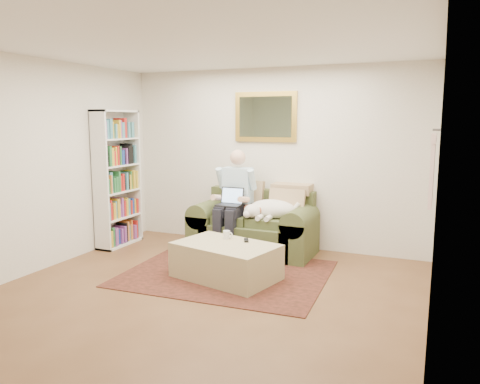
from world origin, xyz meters
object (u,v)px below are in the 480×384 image
Objects in this scene: laptop at (231,201)px; coffee_mug at (227,235)px; sofa at (254,231)px; seated_man at (233,202)px; ottoman at (226,261)px; sleeping_dog at (273,209)px; bookshelf at (117,179)px.

laptop reaches higher than coffee_mug.
coffee_mug is (0.28, -0.75, -0.28)m from laptop.
sofa is 0.99m from coffee_mug.
coffee_mug is (0.28, -0.82, -0.25)m from seated_man.
ottoman is at bearing -70.04° from seated_man.
sofa is at bearing 164.26° from sleeping_dog.
ottoman is at bearing -68.79° from laptop.
sofa reaches higher than ottoman.
seated_man is 1.21m from ottoman.
ottoman is at bearing -84.33° from sofa.
sofa is at bearing 95.67° from ottoman.
sleeping_dog is at bearing 80.26° from ottoman.
seated_man is at bearing 109.96° from ottoman.
coffee_mug is at bearing -69.33° from laptop.
seated_man reaches higher than sleeping_dog.
seated_man is 0.08m from laptop.
sofa reaches higher than coffee_mug.
coffee_mug is (-0.09, 0.22, 0.26)m from ottoman.
seated_man is 1.79m from bookshelf.
seated_man is 1.24× the size of ottoman.
laptop is at bearing 110.67° from coffee_mug.
coffee_mug is 0.05× the size of bookshelf.
laptop is 1.17m from ottoman.
laptop is at bearing -138.98° from sofa.
bookshelf reaches higher than sleeping_dog.
seated_man is 2.04× the size of sleeping_dog.
coffee_mug is at bearing -107.55° from sleeping_dog.
coffee_mug reaches higher than ottoman.
sleeping_dog is at bearing 13.64° from laptop.
ottoman is 0.35m from coffee_mug.
sleeping_dog is at bearing 72.45° from coffee_mug.
coffee_mug is (0.03, -0.98, 0.18)m from sofa.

